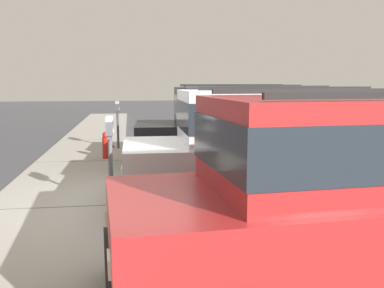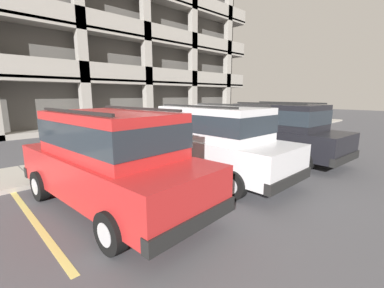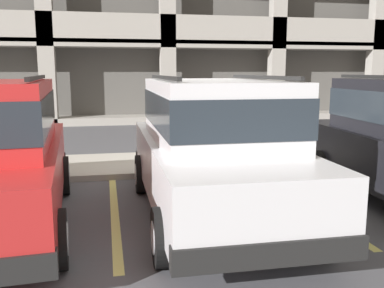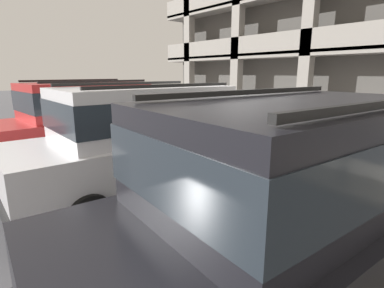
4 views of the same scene
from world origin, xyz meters
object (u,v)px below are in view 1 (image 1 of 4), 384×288
object	(u,v)px
parking_meter_near	(110,139)
red_sedan	(360,189)
fire_hydrant	(106,145)
parking_meter_far	(118,113)
dark_hatchback	(235,124)
silver_suv	(268,144)

from	to	relation	value
parking_meter_near	red_sedan	bearing A→B (deg)	-141.57
parking_meter_near	fire_hydrant	size ratio (longest dim) A/B	2.06
fire_hydrant	parking_meter_far	bearing A→B (deg)	-8.90
red_sedan	parking_meter_far	size ratio (longest dim) A/B	3.48
red_sedan	parking_meter_far	distance (m)	9.49
dark_hatchback	parking_meter_far	size ratio (longest dim) A/B	3.46
red_sedan	parking_meter_far	world-z (taller)	red_sedan
dark_hatchback	parking_meter_far	distance (m)	4.09
silver_suv	fire_hydrant	bearing A→B (deg)	33.17
dark_hatchback	fire_hydrant	size ratio (longest dim) A/B	6.98
red_sedan	parking_meter_near	size ratio (longest dim) A/B	3.39
red_sedan	fire_hydrant	bearing A→B (deg)	16.35
red_sedan	dark_hatchback	bearing A→B (deg)	-7.18
dark_hatchback	parking_meter_far	world-z (taller)	dark_hatchback
parking_meter_near	parking_meter_far	distance (m)	6.01
silver_suv	parking_meter_near	bearing A→B (deg)	87.66
silver_suv	red_sedan	size ratio (longest dim) A/B	0.98
parking_meter_near	parking_meter_far	xyz separation A→B (m)	(6.01, 0.04, -0.03)
red_sedan	parking_meter_far	xyz separation A→B (m)	(9.14, 2.52, 0.08)
silver_suv	dark_hatchback	world-z (taller)	same
silver_suv	parking_meter_near	size ratio (longest dim) A/B	3.32
fire_hydrant	parking_meter_near	bearing A→B (deg)	-176.09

